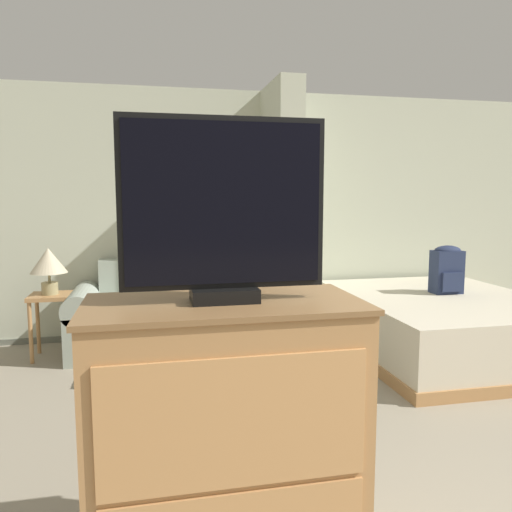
{
  "coord_description": "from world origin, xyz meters",
  "views": [
    {
      "loc": [
        -1.38,
        -1.07,
        1.5
      ],
      "look_at": [
        -0.6,
        2.55,
        1.05
      ],
      "focal_mm": 35.0,
      "sensor_mm": 36.0,
      "label": 1
    }
  ],
  "objects_px": {
    "bed": "(441,323)",
    "coffee_table": "(177,336)",
    "table_lamp": "(49,263)",
    "backpack": "(447,269)",
    "tv": "(224,211)",
    "tv_dresser": "(225,447)",
    "couch": "(172,315)"
  },
  "relations": [
    {
      "from": "bed",
      "to": "coffee_table",
      "type": "bearing_deg",
      "value": -175.59
    },
    {
      "from": "table_lamp",
      "to": "tv",
      "type": "bearing_deg",
      "value": -69.06
    },
    {
      "from": "coffee_table",
      "to": "table_lamp",
      "type": "relative_size",
      "value": 1.72
    },
    {
      "from": "coffee_table",
      "to": "table_lamp",
      "type": "bearing_deg",
      "value": 143.59
    },
    {
      "from": "coffee_table",
      "to": "tv",
      "type": "bearing_deg",
      "value": -88.45
    },
    {
      "from": "tv_dresser",
      "to": "bed",
      "type": "distance_m",
      "value": 3.46
    },
    {
      "from": "table_lamp",
      "to": "tv_dresser",
      "type": "relative_size",
      "value": 0.38
    },
    {
      "from": "table_lamp",
      "to": "backpack",
      "type": "height_order",
      "value": "table_lamp"
    },
    {
      "from": "coffee_table",
      "to": "bed",
      "type": "height_order",
      "value": "bed"
    },
    {
      "from": "couch",
      "to": "tv_dresser",
      "type": "relative_size",
      "value": 1.75
    },
    {
      "from": "couch",
      "to": "coffee_table",
      "type": "distance_m",
      "value": 0.89
    },
    {
      "from": "couch",
      "to": "backpack",
      "type": "bearing_deg",
      "value": -12.95
    },
    {
      "from": "tv_dresser",
      "to": "bed",
      "type": "height_order",
      "value": "tv_dresser"
    },
    {
      "from": "coffee_table",
      "to": "table_lamp",
      "type": "xyz_separation_m",
      "value": [
        -1.11,
        0.82,
        0.52
      ]
    },
    {
      "from": "coffee_table",
      "to": "bed",
      "type": "relative_size",
      "value": 0.34
    },
    {
      "from": "backpack",
      "to": "table_lamp",
      "type": "bearing_deg",
      "value": 171.99
    },
    {
      "from": "coffee_table",
      "to": "couch",
      "type": "bearing_deg",
      "value": 89.79
    },
    {
      "from": "bed",
      "to": "backpack",
      "type": "height_order",
      "value": "backpack"
    },
    {
      "from": "couch",
      "to": "table_lamp",
      "type": "relative_size",
      "value": 4.55
    },
    {
      "from": "tv_dresser",
      "to": "tv",
      "type": "xyz_separation_m",
      "value": [
        0.0,
        0.0,
        0.88
      ]
    },
    {
      "from": "backpack",
      "to": "bed",
      "type": "bearing_deg",
      "value": -136.31
    },
    {
      "from": "bed",
      "to": "backpack",
      "type": "relative_size",
      "value": 4.67
    },
    {
      "from": "tv",
      "to": "backpack",
      "type": "xyz_separation_m",
      "value": [
        2.56,
        2.52,
        -0.65
      ]
    },
    {
      "from": "couch",
      "to": "backpack",
      "type": "xyz_separation_m",
      "value": [
        2.61,
        -0.6,
        0.47
      ]
    },
    {
      "from": "coffee_table",
      "to": "tv",
      "type": "xyz_separation_m",
      "value": [
        0.06,
        -2.23,
        1.08
      ]
    },
    {
      "from": "coffee_table",
      "to": "tv_dresser",
      "type": "xyz_separation_m",
      "value": [
        0.06,
        -2.23,
        0.2
      ]
    },
    {
      "from": "tv_dresser",
      "to": "tv",
      "type": "bearing_deg",
      "value": 90.0
    },
    {
      "from": "tv",
      "to": "tv_dresser",
      "type": "bearing_deg",
      "value": -90.0
    },
    {
      "from": "bed",
      "to": "backpack",
      "type": "xyz_separation_m",
      "value": [
        0.1,
        0.1,
        0.51
      ]
    },
    {
      "from": "table_lamp",
      "to": "tv_dresser",
      "type": "bearing_deg",
      "value": -69.06
    },
    {
      "from": "tv_dresser",
      "to": "tv",
      "type": "distance_m",
      "value": 0.88
    },
    {
      "from": "couch",
      "to": "tv",
      "type": "distance_m",
      "value": 3.32
    }
  ]
}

